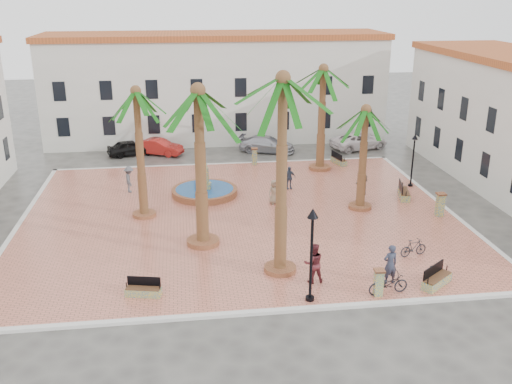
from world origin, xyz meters
TOP-DOWN VIEW (x-y plane):
  - ground at (0.00, 0.00)m, footprint 120.00×120.00m
  - plaza at (0.00, 0.00)m, footprint 26.00×22.00m
  - kerb_n at (0.00, 11.00)m, footprint 26.30×0.30m
  - kerb_s at (0.00, -11.00)m, footprint 26.30×0.30m
  - kerb_e at (13.00, 0.00)m, footprint 0.30×22.30m
  - kerb_w at (-13.00, 0.00)m, footprint 0.30×22.30m
  - building_north at (-0.00, 19.99)m, footprint 30.40×7.40m
  - fountain at (-1.95, 3.97)m, footprint 4.38×4.38m
  - palm_nw at (-5.76, 0.66)m, footprint 4.59×4.59m
  - palm_sw at (-2.40, -3.83)m, footprint 5.75×5.75m
  - palm_s at (1.19, -7.47)m, footprint 5.12×5.12m
  - palm_e at (7.62, 0.21)m, footprint 4.64×4.64m
  - palm_ne at (7.06, 8.58)m, footprint 5.44×5.44m
  - bench_s at (-5.30, -9.02)m, footprint 1.68×0.83m
  - bench_se at (8.14, -9.87)m, footprint 1.82×1.57m
  - bench_e at (11.05, 1.67)m, footprint 1.07×2.05m
  - bench_ne at (8.86, 9.75)m, footprint 0.94×1.81m
  - lamppost_s at (2.02, -10.40)m, footprint 0.48×0.48m
  - lamppost_e at (12.40, 3.82)m, footprint 0.41×0.41m
  - bollard_se at (5.14, -10.40)m, footprint 0.48×0.48m
  - bollard_n at (2.26, 10.40)m, footprint 0.51×0.51m
  - bollard_e at (12.00, -1.69)m, footprint 0.52×0.52m
  - litter_bin at (8.22, -9.27)m, footprint 0.32×0.32m
  - cyclist_a at (6.03, -9.36)m, footprint 0.78×0.58m
  - bicycle_a at (5.64, -10.31)m, footprint 1.97×0.90m
  - cyclist_b at (2.54, -8.77)m, footprint 0.97×0.77m
  - bicycle_b at (8.28, -6.76)m, footprint 1.59×0.76m
  - pedestrian_fountain_a at (2.38, 1.66)m, footprint 0.90×0.73m
  - pedestrian_fountain_b at (3.87, 4.40)m, footprint 0.98×0.53m
  - pedestrian_north at (-6.93, 5.15)m, footprint 0.85×1.25m
  - pedestrian_east at (8.06, 1.23)m, footprint 0.69×1.81m
  - car_black at (-7.58, 14.88)m, footprint 4.10×2.58m
  - car_red at (-5.25, 14.79)m, footprint 4.28×2.97m
  - car_silver at (3.86, 14.40)m, footprint 5.10×3.46m
  - car_white at (11.97, 14.40)m, footprint 5.57×3.80m

SIDE VIEW (x-z plane):
  - ground at x=0.00m, z-range 0.00..0.00m
  - plaza at x=0.00m, z-range 0.00..0.15m
  - kerb_n at x=0.00m, z-range 0.00..0.16m
  - kerb_s at x=0.00m, z-range 0.00..0.16m
  - kerb_e at x=13.00m, z-range 0.00..0.16m
  - kerb_w at x=-13.00m, z-range 0.00..0.16m
  - bench_s at x=-5.30m, z-range -0.04..0.82m
  - bench_ne at x=8.86m, z-range -0.05..0.87m
  - bench_se at x=8.14m, z-range -0.06..0.92m
  - bench_e at x=11.05m, z-range -0.08..0.96m
  - fountain at x=-1.95m, z-range -0.67..1.59m
  - litter_bin at x=8.22m, z-range 0.15..0.77m
  - bicycle_b at x=8.28m, z-range 0.15..1.07m
  - bicycle_a at x=5.64m, z-range 0.15..1.15m
  - car_black at x=-7.58m, z-range 0.00..1.30m
  - car_red at x=-5.25m, z-range 0.00..1.34m
  - car_silver at x=3.86m, z-range 0.00..1.37m
  - car_white at x=11.97m, z-range 0.00..1.42m
  - bollard_se at x=5.14m, z-range 0.17..1.46m
  - bollard_n at x=2.26m, z-range 0.17..1.50m
  - bollard_e at x=12.00m, z-range 0.18..1.63m
  - pedestrian_fountain_b at x=3.87m, z-range 0.15..1.74m
  - pedestrian_fountain_a at x=2.38m, z-range 0.15..1.74m
  - pedestrian_north at x=-6.93m, z-range 0.15..1.95m
  - pedestrian_east at x=8.06m, z-range 0.15..2.06m
  - cyclist_b at x=2.54m, z-range 0.15..2.09m
  - cyclist_a at x=6.03m, z-range 0.15..2.10m
  - lamppost_e at x=12.40m, z-range 0.81..4.55m
  - lamppost_s at x=2.02m, z-range 0.93..5.30m
  - building_north at x=0.00m, z-range 0.02..9.52m
  - palm_e at x=7.62m, z-range 2.38..8.97m
  - palm_ne at x=7.06m, z-range 2.86..10.82m
  - palm_nw at x=-5.76m, z-range 2.99..10.90m
  - palm_sw at x=-2.40m, z-range 3.15..11.84m
  - palm_s at x=1.19m, z-range 3.71..13.42m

